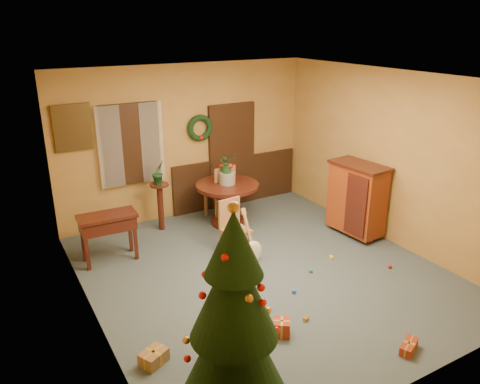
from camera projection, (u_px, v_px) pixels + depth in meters
room_envelope at (198, 158)px, 9.06m from camera, size 5.50×5.50×5.50m
dining_table at (227, 196)px, 8.65m from camera, size 1.16×1.16×0.80m
urn at (227, 178)px, 8.53m from camera, size 0.29×0.29×0.22m
centerpiece_plant at (227, 163)px, 8.43m from camera, size 0.33×0.28×0.37m
chair_near at (233, 225)px, 7.56m from camera, size 0.45×0.45×0.93m
chair_far at (221, 190)px, 8.91m from camera, size 0.51×0.51×1.06m
guitar at (252, 239)px, 7.30m from camera, size 0.36×0.54×0.81m
plant_stand at (160, 201)px, 8.43m from camera, size 0.34×0.34×0.88m
stand_plant at (158, 172)px, 8.24m from camera, size 0.30×0.27×0.44m
christmas_tree at (234, 326)px, 4.15m from camera, size 1.09×1.09×2.26m
writing_desk at (108, 226)px, 7.31m from camera, size 0.90×0.47×0.79m
sideboard at (357, 197)px, 8.19m from camera, size 0.63×1.07×1.31m
gift_a at (154, 357)px, 5.23m from camera, size 0.36×0.32×0.16m
gift_b at (282, 328)px, 5.70m from camera, size 0.28×0.28×0.20m
gift_c at (234, 366)px, 5.12m from camera, size 0.28×0.23×0.14m
gift_d at (409, 347)px, 5.43m from camera, size 0.34×0.25×0.11m
toy_a at (294, 291)px, 6.60m from camera, size 0.09×0.09×0.05m
toy_b at (311, 271)px, 7.13m from camera, size 0.06×0.06×0.06m
toy_c at (331, 258)px, 7.53m from camera, size 0.08×0.09×0.05m
toy_d at (390, 266)px, 7.25m from camera, size 0.06×0.06×0.06m
toy_e at (306, 319)px, 5.99m from camera, size 0.09×0.08×0.05m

